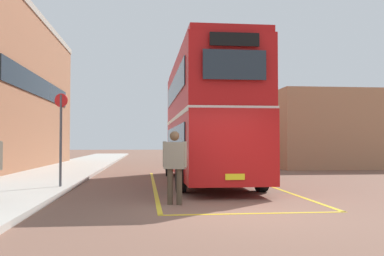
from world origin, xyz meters
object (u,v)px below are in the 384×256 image
object	(u,v)px
double_decker_bus	(206,117)
bus_stop_sign	(61,131)
pedestrian_boarding	(175,161)
single_deck_bus	(228,141)

from	to	relation	value
double_decker_bus	bus_stop_sign	size ratio (longest dim) A/B	3.57
pedestrian_boarding	bus_stop_sign	size ratio (longest dim) A/B	0.61
pedestrian_boarding	bus_stop_sign	xyz separation A→B (m)	(-3.43, 3.41, 0.84)
single_deck_bus	bus_stop_sign	bearing A→B (deg)	-116.24
double_decker_bus	pedestrian_boarding	world-z (taller)	double_decker_bus
single_deck_bus	pedestrian_boarding	bearing A→B (deg)	-104.11
double_decker_bus	bus_stop_sign	xyz separation A→B (m)	(-5.01, -2.38, -0.61)
single_deck_bus	bus_stop_sign	size ratio (longest dim) A/B	2.74
double_decker_bus	single_deck_bus	distance (m)	15.83
bus_stop_sign	single_deck_bus	bearing A→B (deg)	63.76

